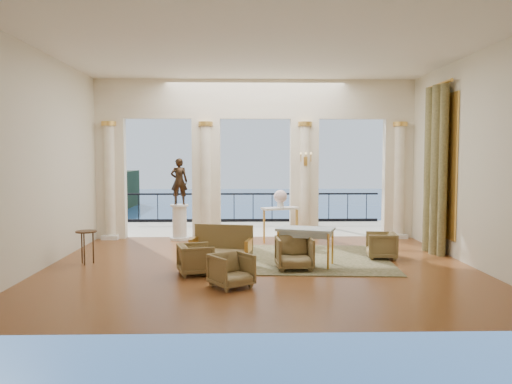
{
  "coord_description": "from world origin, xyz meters",
  "views": [
    {
      "loc": [
        -0.33,
        -10.42,
        2.32
      ],
      "look_at": [
        -0.06,
        0.6,
        1.54
      ],
      "focal_mm": 35.0,
      "sensor_mm": 36.0,
      "label": 1
    }
  ],
  "objects_px": {
    "settee": "(222,245)",
    "pedestal": "(180,223)",
    "armchair_b": "(294,251)",
    "armchair_d": "(196,258)",
    "console_table": "(280,213)",
    "armchair_c": "(381,244)",
    "side_table": "(86,236)",
    "statue": "(179,181)",
    "armchair_a": "(231,269)",
    "game_table": "(306,232)"
  },
  "relations": [
    {
      "from": "armchair_b",
      "to": "side_table",
      "type": "bearing_deg",
      "value": 168.64
    },
    {
      "from": "armchair_a",
      "to": "pedestal",
      "type": "bearing_deg",
      "value": 72.62
    },
    {
      "from": "game_table",
      "to": "pedestal",
      "type": "xyz_separation_m",
      "value": [
        -3.12,
        3.41,
        -0.25
      ]
    },
    {
      "from": "armchair_d",
      "to": "pedestal",
      "type": "xyz_separation_m",
      "value": [
        -0.85,
        4.16,
        0.15
      ]
    },
    {
      "from": "settee",
      "to": "console_table",
      "type": "height_order",
      "value": "console_table"
    },
    {
      "from": "armchair_b",
      "to": "statue",
      "type": "distance_m",
      "value": 4.9
    },
    {
      "from": "pedestal",
      "to": "side_table",
      "type": "height_order",
      "value": "pedestal"
    },
    {
      "from": "settee",
      "to": "statue",
      "type": "xyz_separation_m",
      "value": [
        -1.33,
        3.31,
        1.22
      ]
    },
    {
      "from": "armchair_b",
      "to": "statue",
      "type": "bearing_deg",
      "value": 123.64
    },
    {
      "from": "armchair_a",
      "to": "armchair_d",
      "type": "xyz_separation_m",
      "value": [
        -0.73,
        1.0,
        -0.0
      ]
    },
    {
      "from": "pedestal",
      "to": "console_table",
      "type": "bearing_deg",
      "value": -9.13
    },
    {
      "from": "game_table",
      "to": "armchair_a",
      "type": "bearing_deg",
      "value": -111.9
    },
    {
      "from": "armchair_b",
      "to": "armchair_d",
      "type": "xyz_separation_m",
      "value": [
        -1.99,
        -0.37,
        -0.04
      ]
    },
    {
      "from": "armchair_a",
      "to": "pedestal",
      "type": "distance_m",
      "value": 5.39
    },
    {
      "from": "settee",
      "to": "armchair_d",
      "type": "bearing_deg",
      "value": -107.81
    },
    {
      "from": "settee",
      "to": "side_table",
      "type": "xyz_separation_m",
      "value": [
        -2.94,
        0.15,
        0.2
      ]
    },
    {
      "from": "game_table",
      "to": "pedestal",
      "type": "relative_size",
      "value": 1.33
    },
    {
      "from": "settee",
      "to": "pedestal",
      "type": "height_order",
      "value": "pedestal"
    },
    {
      "from": "armchair_c",
      "to": "armchair_a",
      "type": "bearing_deg",
      "value": -46.01
    },
    {
      "from": "armchair_c",
      "to": "side_table",
      "type": "bearing_deg",
      "value": -78.1
    },
    {
      "from": "armchair_d",
      "to": "statue",
      "type": "distance_m",
      "value": 4.44
    },
    {
      "from": "armchair_b",
      "to": "settee",
      "type": "height_order",
      "value": "settee"
    },
    {
      "from": "armchair_d",
      "to": "side_table",
      "type": "relative_size",
      "value": 0.92
    },
    {
      "from": "armchair_d",
      "to": "console_table",
      "type": "distance_m",
      "value": 4.21
    },
    {
      "from": "armchair_c",
      "to": "armchair_d",
      "type": "xyz_separation_m",
      "value": [
        -4.1,
        -1.44,
        0.0
      ]
    },
    {
      "from": "armchair_b",
      "to": "armchair_c",
      "type": "xyz_separation_m",
      "value": [
        2.1,
        1.07,
        -0.04
      ]
    },
    {
      "from": "armchair_c",
      "to": "pedestal",
      "type": "bearing_deg",
      "value": -110.69
    },
    {
      "from": "settee",
      "to": "console_table",
      "type": "bearing_deg",
      "value": 74.83
    },
    {
      "from": "game_table",
      "to": "pedestal",
      "type": "distance_m",
      "value": 4.63
    },
    {
      "from": "armchair_a",
      "to": "game_table",
      "type": "xyz_separation_m",
      "value": [
        1.54,
        1.75,
        0.39
      ]
    },
    {
      "from": "armchair_a",
      "to": "side_table",
      "type": "relative_size",
      "value": 0.92
    },
    {
      "from": "armchair_c",
      "to": "pedestal",
      "type": "distance_m",
      "value": 5.65
    },
    {
      "from": "settee",
      "to": "side_table",
      "type": "bearing_deg",
      "value": -171.03
    },
    {
      "from": "armchair_c",
      "to": "settee",
      "type": "bearing_deg",
      "value": -72.64
    },
    {
      "from": "side_table",
      "to": "armchair_d",
      "type": "bearing_deg",
      "value": -22.24
    },
    {
      "from": "armchair_d",
      "to": "pedestal",
      "type": "relative_size",
      "value": 0.67
    },
    {
      "from": "pedestal",
      "to": "side_table",
      "type": "xyz_separation_m",
      "value": [
        -1.61,
        -3.15,
        0.14
      ]
    },
    {
      "from": "pedestal",
      "to": "statue",
      "type": "distance_m",
      "value": 1.17
    },
    {
      "from": "console_table",
      "to": "side_table",
      "type": "distance_m",
      "value": 5.17
    },
    {
      "from": "settee",
      "to": "statue",
      "type": "distance_m",
      "value": 3.77
    },
    {
      "from": "armchair_d",
      "to": "side_table",
      "type": "height_order",
      "value": "side_table"
    },
    {
      "from": "statue",
      "to": "armchair_a",
      "type": "bearing_deg",
      "value": 106.95
    },
    {
      "from": "armchair_c",
      "to": "game_table",
      "type": "height_order",
      "value": "game_table"
    },
    {
      "from": "armchair_c",
      "to": "armchair_d",
      "type": "height_order",
      "value": "armchair_d"
    },
    {
      "from": "armchair_b",
      "to": "armchair_d",
      "type": "distance_m",
      "value": 2.03
    },
    {
      "from": "armchair_d",
      "to": "side_table",
      "type": "distance_m",
      "value": 2.67
    },
    {
      "from": "armchair_c",
      "to": "side_table",
      "type": "relative_size",
      "value": 0.91
    },
    {
      "from": "armchair_d",
      "to": "console_table",
      "type": "xyz_separation_m",
      "value": [
        1.95,
        3.71,
        0.46
      ]
    },
    {
      "from": "armchair_d",
      "to": "console_table",
      "type": "height_order",
      "value": "console_table"
    },
    {
      "from": "pedestal",
      "to": "side_table",
      "type": "relative_size",
      "value": 1.37
    }
  ]
}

